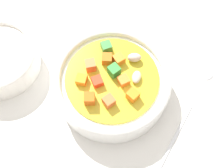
# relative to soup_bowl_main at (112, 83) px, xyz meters

# --- Properties ---
(ground_plane) EXTENTS (1.40, 1.40, 0.02)m
(ground_plane) POSITION_rel_soup_bowl_main_xyz_m (0.00, 0.00, -0.04)
(ground_plane) COLOR silver
(soup_bowl_main) EXTENTS (0.20, 0.20, 0.07)m
(soup_bowl_main) POSITION_rel_soup_bowl_main_xyz_m (0.00, 0.00, 0.00)
(soup_bowl_main) COLOR white
(soup_bowl_main) RESTS_ON ground_plane
(spoon) EXTENTS (0.24, 0.06, 0.01)m
(spoon) POSITION_rel_soup_bowl_main_xyz_m (-0.02, 0.14, -0.03)
(spoon) COLOR silver
(spoon) RESTS_ON ground_plane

